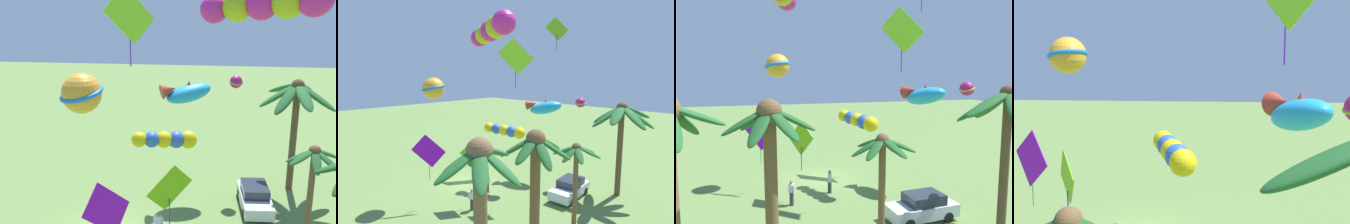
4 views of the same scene
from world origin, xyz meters
TOP-DOWN VIEW (x-y plane):
  - kite_fish_0 at (-6.33, 4.03)m, footprint 2.67×3.73m
  - kite_ball_1 at (3.15, 0.51)m, footprint 2.56×2.56m
  - kite_diamond_2 at (4.49, 1.75)m, footprint 2.02×1.41m
  - kite_diamond_6 at (2.09, 4.00)m, footprint 1.24×1.98m
  - kite_tube_8 at (-1.89, 3.38)m, footprint 1.95×3.48m

SIDE VIEW (x-z plane):
  - kite_diamond_6 at x=2.09m, z-range 2.42..5.62m
  - kite_diamond_2 at x=4.49m, z-range 2.46..5.81m
  - kite_tube_8 at x=-1.89m, z-range 4.36..5.53m
  - kite_fish_0 at x=-6.33m, z-range 5.74..7.46m
  - kite_ball_1 at x=3.15m, z-range 7.78..9.43m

